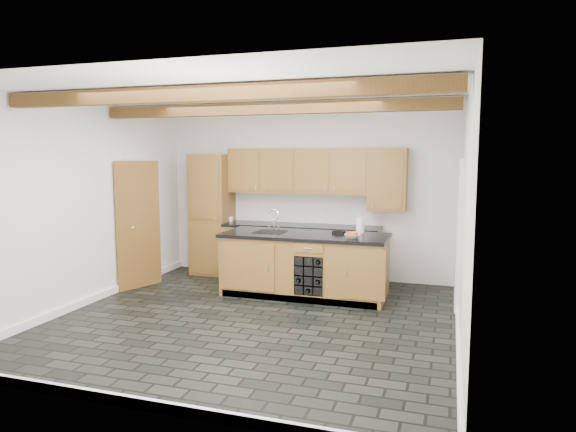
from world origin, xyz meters
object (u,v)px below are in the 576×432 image
object	(u,v)px
island	(305,265)
kitchen_scale	(339,232)
fruit_bowl	(352,236)
paper_towel	(360,225)

from	to	relation	value
island	kitchen_scale	bearing A→B (deg)	19.97
island	fruit_bowl	xyz separation A→B (m)	(0.74, -0.18, 0.49)
kitchen_scale	paper_towel	xyz separation A→B (m)	(0.29, 0.20, 0.09)
kitchen_scale	island	bearing A→B (deg)	-146.04
island	kitchen_scale	size ratio (longest dim) A/B	12.57
paper_towel	kitchen_scale	bearing A→B (deg)	-145.89
kitchen_scale	paper_towel	distance (m)	0.36
island	fruit_bowl	bearing A→B (deg)	-13.50
island	fruit_bowl	world-z (taller)	fruit_bowl
paper_towel	island	bearing A→B (deg)	-154.23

